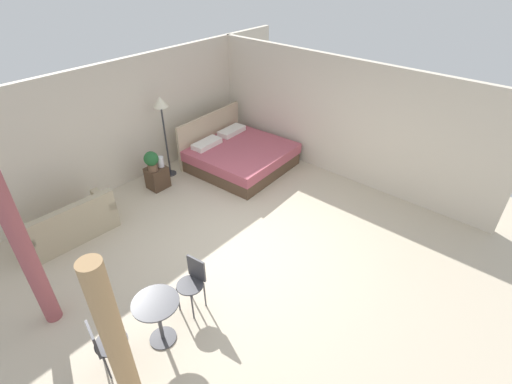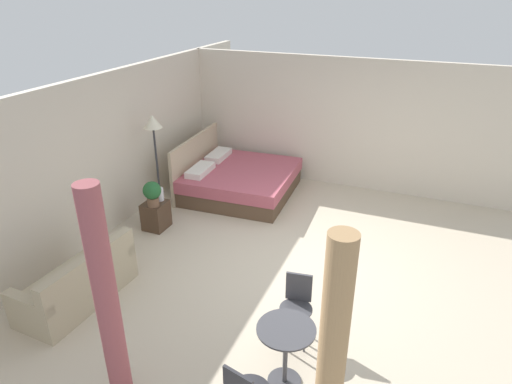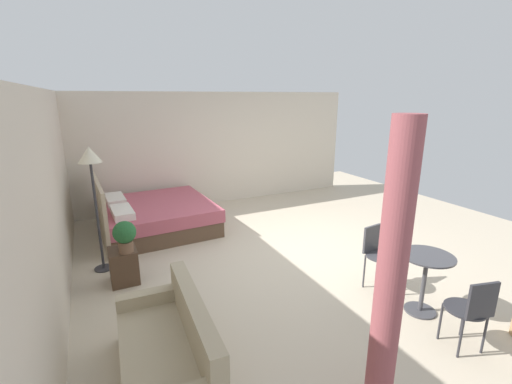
{
  "view_description": "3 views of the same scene",
  "coord_description": "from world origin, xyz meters",
  "px_view_note": "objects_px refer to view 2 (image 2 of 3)",
  "views": [
    {
      "loc": [
        -3.69,
        -3.49,
        4.46
      ],
      "look_at": [
        0.58,
        0.18,
        0.69
      ],
      "focal_mm": 26.53,
      "sensor_mm": 36.0,
      "label": 1
    },
    {
      "loc": [
        -5.39,
        -1.5,
        3.81
      ],
      "look_at": [
        0.24,
        0.79,
        0.95
      ],
      "focal_mm": 31.17,
      "sensor_mm": 36.0,
      "label": 2
    },
    {
      "loc": [
        -4.55,
        2.84,
        2.48
      ],
      "look_at": [
        0.45,
        0.41,
        0.95
      ],
      "focal_mm": 24.49,
      "sensor_mm": 36.0,
      "label": 3
    }
  ],
  "objects_px": {
    "cafe_chair_near_window": "(297,302)",
    "nightstand": "(156,215)",
    "potted_plant": "(152,192)",
    "floor_lamp": "(154,131)",
    "vase": "(160,194)",
    "balcony_table": "(286,346)",
    "couch": "(79,284)",
    "bed": "(238,180)"
  },
  "relations": [
    {
      "from": "nightstand",
      "to": "floor_lamp",
      "type": "height_order",
      "value": "floor_lamp"
    },
    {
      "from": "potted_plant",
      "to": "balcony_table",
      "type": "relative_size",
      "value": 0.59
    },
    {
      "from": "couch",
      "to": "nightstand",
      "type": "distance_m",
      "value": 2.04
    },
    {
      "from": "bed",
      "to": "balcony_table",
      "type": "xyz_separation_m",
      "value": [
        -4.07,
        -2.37,
        0.22
      ]
    },
    {
      "from": "floor_lamp",
      "to": "balcony_table",
      "type": "xyz_separation_m",
      "value": [
        -2.8,
        -3.33,
        -1.04
      ]
    },
    {
      "from": "potted_plant",
      "to": "cafe_chair_near_window",
      "type": "distance_m",
      "value": 3.31
    },
    {
      "from": "couch",
      "to": "cafe_chair_near_window",
      "type": "relative_size",
      "value": 1.87
    },
    {
      "from": "cafe_chair_near_window",
      "to": "nightstand",
      "type": "bearing_deg",
      "value": 61.9
    },
    {
      "from": "vase",
      "to": "floor_lamp",
      "type": "xyz_separation_m",
      "value": [
        0.4,
        0.28,
        0.96
      ]
    },
    {
      "from": "bed",
      "to": "floor_lamp",
      "type": "bearing_deg",
      "value": 142.9
    },
    {
      "from": "couch",
      "to": "vase",
      "type": "xyz_separation_m",
      "value": [
        2.15,
        0.14,
        0.32
      ]
    },
    {
      "from": "nightstand",
      "to": "potted_plant",
      "type": "height_order",
      "value": "potted_plant"
    },
    {
      "from": "floor_lamp",
      "to": "nightstand",
      "type": "bearing_deg",
      "value": -154.65
    },
    {
      "from": "vase",
      "to": "balcony_table",
      "type": "distance_m",
      "value": 3.88
    },
    {
      "from": "bed",
      "to": "nightstand",
      "type": "bearing_deg",
      "value": 158.14
    },
    {
      "from": "balcony_table",
      "to": "cafe_chair_near_window",
      "type": "height_order",
      "value": "cafe_chair_near_window"
    },
    {
      "from": "potted_plant",
      "to": "floor_lamp",
      "type": "height_order",
      "value": "floor_lamp"
    },
    {
      "from": "couch",
      "to": "potted_plant",
      "type": "bearing_deg",
      "value": 3.8
    },
    {
      "from": "potted_plant",
      "to": "vase",
      "type": "bearing_deg",
      "value": 4.04
    },
    {
      "from": "nightstand",
      "to": "potted_plant",
      "type": "xyz_separation_m",
      "value": [
        -0.1,
        -0.05,
        0.48
      ]
    },
    {
      "from": "bed",
      "to": "cafe_chair_near_window",
      "type": "bearing_deg",
      "value": -146.2
    },
    {
      "from": "floor_lamp",
      "to": "couch",
      "type": "bearing_deg",
      "value": -170.57
    },
    {
      "from": "floor_lamp",
      "to": "cafe_chair_near_window",
      "type": "distance_m",
      "value": 4.01
    },
    {
      "from": "vase",
      "to": "couch",
      "type": "bearing_deg",
      "value": -176.18
    },
    {
      "from": "bed",
      "to": "potted_plant",
      "type": "height_order",
      "value": "bed"
    },
    {
      "from": "balcony_table",
      "to": "potted_plant",
      "type": "bearing_deg",
      "value": 54.39
    },
    {
      "from": "potted_plant",
      "to": "vase",
      "type": "distance_m",
      "value": 0.26
    },
    {
      "from": "couch",
      "to": "balcony_table",
      "type": "bearing_deg",
      "value": -94.88
    },
    {
      "from": "balcony_table",
      "to": "couch",
      "type": "bearing_deg",
      "value": 85.12
    },
    {
      "from": "balcony_table",
      "to": "vase",
      "type": "bearing_deg",
      "value": 51.88
    },
    {
      "from": "balcony_table",
      "to": "cafe_chair_near_window",
      "type": "xyz_separation_m",
      "value": [
        0.68,
        0.09,
        0.02
      ]
    },
    {
      "from": "nightstand",
      "to": "vase",
      "type": "bearing_deg",
      "value": -15.52
    },
    {
      "from": "bed",
      "to": "potted_plant",
      "type": "bearing_deg",
      "value": 160.49
    },
    {
      "from": "cafe_chair_near_window",
      "to": "bed",
      "type": "bearing_deg",
      "value": 33.8
    },
    {
      "from": "couch",
      "to": "balcony_table",
      "type": "height_order",
      "value": "couch"
    },
    {
      "from": "floor_lamp",
      "to": "cafe_chair_near_window",
      "type": "xyz_separation_m",
      "value": [
        -2.12,
        -3.24,
        -1.02
      ]
    },
    {
      "from": "couch",
      "to": "nightstand",
      "type": "xyz_separation_m",
      "value": [
        2.03,
        0.18,
        -0.03
      ]
    },
    {
      "from": "floor_lamp",
      "to": "cafe_chair_near_window",
      "type": "bearing_deg",
      "value": -123.17
    },
    {
      "from": "couch",
      "to": "bed",
      "type": "bearing_deg",
      "value": -8.1
    },
    {
      "from": "cafe_chair_near_window",
      "to": "floor_lamp",
      "type": "bearing_deg",
      "value": 56.83
    },
    {
      "from": "nightstand",
      "to": "potted_plant",
      "type": "bearing_deg",
      "value": -153.97
    },
    {
      "from": "potted_plant",
      "to": "vase",
      "type": "relative_size",
      "value": 1.94
    }
  ]
}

